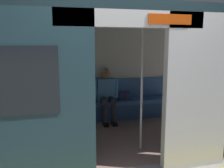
{
  "coord_description": "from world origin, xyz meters",
  "views": [
    {
      "loc": [
        0.9,
        2.76,
        1.7
      ],
      "look_at": [
        -0.07,
        -1.27,
        0.98
      ],
      "focal_mm": 37.92,
      "sensor_mm": 36.0,
      "label": 1
    }
  ],
  "objects_px": {
    "handbag": "(124,96)",
    "grab_pole_door": "(93,91)",
    "book": "(88,100)",
    "bench_seat": "(99,106)",
    "grab_pole_far": "(142,86)",
    "train_car": "(106,57)",
    "person_seated": "(106,91)"
  },
  "relations": [
    {
      "from": "train_car",
      "to": "handbag",
      "type": "height_order",
      "value": "train_car"
    },
    {
      "from": "grab_pole_door",
      "to": "grab_pole_far",
      "type": "relative_size",
      "value": 1.0
    },
    {
      "from": "book",
      "to": "grab_pole_far",
      "type": "relative_size",
      "value": 0.11
    },
    {
      "from": "train_car",
      "to": "book",
      "type": "relative_size",
      "value": 29.09
    },
    {
      "from": "book",
      "to": "handbag",
      "type": "bearing_deg",
      "value": 166.38
    },
    {
      "from": "book",
      "to": "train_car",
      "type": "bearing_deg",
      "value": 87.29
    },
    {
      "from": "grab_pole_door",
      "to": "bench_seat",
      "type": "bearing_deg",
      "value": -102.8
    },
    {
      "from": "grab_pole_door",
      "to": "grab_pole_far",
      "type": "bearing_deg",
      "value": -169.41
    },
    {
      "from": "train_car",
      "to": "grab_pole_far",
      "type": "xyz_separation_m",
      "value": [
        -0.45,
        0.55,
        -0.43
      ]
    },
    {
      "from": "bench_seat",
      "to": "grab_pole_far",
      "type": "xyz_separation_m",
      "value": [
        -0.4,
        1.6,
        0.7
      ]
    },
    {
      "from": "bench_seat",
      "to": "book",
      "type": "distance_m",
      "value": 0.26
    },
    {
      "from": "handbag",
      "to": "grab_pole_door",
      "type": "xyz_separation_m",
      "value": [
        0.99,
        1.78,
        0.51
      ]
    },
    {
      "from": "person_seated",
      "to": "handbag",
      "type": "bearing_deg",
      "value": -168.94
    },
    {
      "from": "train_car",
      "to": "grab_pole_far",
      "type": "distance_m",
      "value": 0.83
    },
    {
      "from": "train_car",
      "to": "bench_seat",
      "type": "xyz_separation_m",
      "value": [
        -0.05,
        -1.05,
        -1.13
      ]
    },
    {
      "from": "bench_seat",
      "to": "handbag",
      "type": "xyz_separation_m",
      "value": [
        -0.59,
        -0.03,
        0.19
      ]
    },
    {
      "from": "train_car",
      "to": "grab_pole_door",
      "type": "xyz_separation_m",
      "value": [
        0.34,
        0.7,
        -0.43
      ]
    },
    {
      "from": "handbag",
      "to": "book",
      "type": "xyz_separation_m",
      "value": [
        0.81,
        -0.04,
        -0.07
      ]
    },
    {
      "from": "person_seated",
      "to": "grab_pole_far",
      "type": "bearing_deg",
      "value": 98.44
    },
    {
      "from": "person_seated",
      "to": "handbag",
      "type": "distance_m",
      "value": 0.46
    },
    {
      "from": "grab_pole_door",
      "to": "grab_pole_far",
      "type": "distance_m",
      "value": 0.81
    },
    {
      "from": "train_car",
      "to": "book",
      "type": "xyz_separation_m",
      "value": [
        0.17,
        -1.11,
        -1.02
      ]
    },
    {
      "from": "bench_seat",
      "to": "handbag",
      "type": "relative_size",
      "value": 12.84
    },
    {
      "from": "bench_seat",
      "to": "grab_pole_door",
      "type": "xyz_separation_m",
      "value": [
        0.4,
        1.75,
        0.7
      ]
    },
    {
      "from": "train_car",
      "to": "bench_seat",
      "type": "relative_size",
      "value": 1.92
    },
    {
      "from": "train_car",
      "to": "handbag",
      "type": "bearing_deg",
      "value": -121.03
    },
    {
      "from": "train_car",
      "to": "bench_seat",
      "type": "distance_m",
      "value": 1.54
    },
    {
      "from": "person_seated",
      "to": "grab_pole_far",
      "type": "distance_m",
      "value": 1.61
    },
    {
      "from": "handbag",
      "to": "grab_pole_door",
      "type": "bearing_deg",
      "value": 60.88
    },
    {
      "from": "handbag",
      "to": "grab_pole_far",
      "type": "relative_size",
      "value": 0.13
    },
    {
      "from": "grab_pole_far",
      "to": "handbag",
      "type": "bearing_deg",
      "value": -96.86
    },
    {
      "from": "book",
      "to": "grab_pole_door",
      "type": "bearing_deg",
      "value": 73.27
    }
  ]
}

